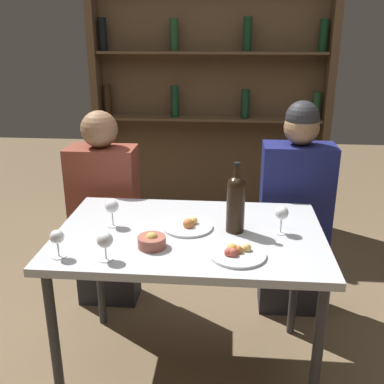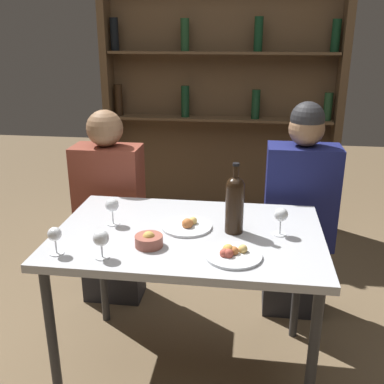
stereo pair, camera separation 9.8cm
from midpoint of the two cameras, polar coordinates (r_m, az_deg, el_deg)
ground_plane at (r=2.49m, az=-1.47°, el=-21.36°), size 10.00×10.00×0.00m
dining_table at (r=2.09m, az=-1.63°, el=-6.84°), size 1.22×0.80×0.77m
wine_rack_wall at (r=3.78m, az=1.59°, el=12.57°), size 1.94×0.21×2.27m
wine_bottle at (r=2.02m, az=4.20°, el=-1.19°), size 0.08×0.08×0.33m
wine_glass_0 at (r=1.83m, az=-12.53°, el=-6.11°), size 0.07×0.07×0.12m
wine_glass_1 at (r=2.04m, az=9.98°, el=-2.79°), size 0.06×0.06×0.13m
wine_glass_2 at (r=1.90m, az=-18.19°, el=-5.63°), size 0.06×0.06×0.12m
wine_glass_3 at (r=2.13m, az=-11.44°, el=-1.95°), size 0.06×0.06×0.13m
food_plate_0 at (r=1.85m, az=4.19°, el=-7.76°), size 0.23×0.23×0.05m
food_plate_1 at (r=2.10m, az=-1.84°, el=-4.30°), size 0.24×0.24×0.05m
snack_bowl at (r=1.92m, az=-6.59°, el=-6.24°), size 0.12×0.12×0.07m
seated_person_left at (r=2.79m, az=-11.94°, el=-2.98°), size 0.40×0.22×1.21m
seated_person_right at (r=2.68m, az=11.84°, el=-2.92°), size 0.40×0.22×1.28m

